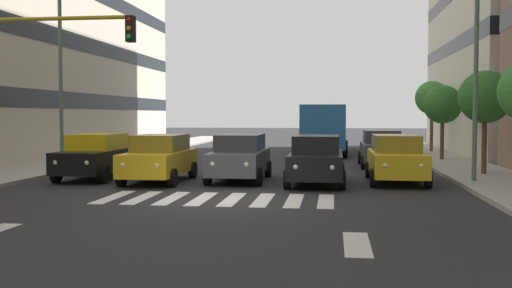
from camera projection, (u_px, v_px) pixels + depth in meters
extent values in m
plane|color=#262628|center=(217.00, 199.00, 17.15)|extent=(180.00, 180.00, 0.00)
cube|color=black|center=(22.00, 102.00, 35.42)|extent=(9.07, 29.84, 0.90)
cube|color=black|center=(21.00, 48.00, 35.26)|extent=(9.07, 29.84, 0.90)
cube|color=silver|center=(326.00, 201.00, 16.74)|extent=(0.45, 2.80, 0.01)
cube|color=silver|center=(294.00, 200.00, 16.86)|extent=(0.45, 2.80, 0.01)
cube|color=silver|center=(263.00, 200.00, 16.97)|extent=(0.45, 2.80, 0.01)
cube|color=silver|center=(232.00, 199.00, 17.09)|extent=(0.45, 2.80, 0.01)
cube|color=silver|center=(202.00, 199.00, 17.21)|extent=(0.45, 2.80, 0.01)
cube|color=silver|center=(172.00, 198.00, 17.33)|extent=(0.45, 2.80, 0.01)
cube|color=silver|center=(142.00, 198.00, 17.45)|extent=(0.45, 2.80, 0.01)
cube|color=silver|center=(113.00, 197.00, 17.56)|extent=(0.45, 2.80, 0.01)
cube|color=silver|center=(357.00, 244.00, 11.21)|extent=(0.50, 2.20, 0.01)
cube|color=gold|center=(396.00, 163.00, 21.22)|extent=(1.80, 4.40, 0.80)
cube|color=olive|center=(396.00, 143.00, 21.38)|extent=(1.58, 2.46, 0.60)
cylinder|color=black|center=(428.00, 179.00, 19.68)|extent=(0.22, 0.64, 0.64)
cylinder|color=black|center=(373.00, 178.00, 19.92)|extent=(0.22, 0.64, 0.64)
cylinder|color=black|center=(416.00, 170.00, 22.56)|extent=(0.22, 0.64, 0.64)
cylinder|color=black|center=(368.00, 170.00, 22.80)|extent=(0.22, 0.64, 0.64)
sphere|color=white|center=(421.00, 166.00, 19.01)|extent=(0.18, 0.18, 0.18)
sphere|color=white|center=(385.00, 166.00, 19.16)|extent=(0.18, 0.18, 0.18)
cube|color=black|center=(316.00, 164.00, 20.72)|extent=(1.80, 4.40, 0.80)
cube|color=black|center=(316.00, 144.00, 20.88)|extent=(1.58, 2.46, 0.60)
cylinder|color=black|center=(342.00, 180.00, 19.19)|extent=(0.22, 0.64, 0.64)
cylinder|color=black|center=(287.00, 179.00, 19.42)|extent=(0.22, 0.64, 0.64)
cylinder|color=black|center=(341.00, 172.00, 22.06)|extent=(0.22, 0.64, 0.64)
cylinder|color=black|center=(293.00, 171.00, 22.30)|extent=(0.22, 0.64, 0.64)
sphere|color=white|center=(332.00, 167.00, 18.51)|extent=(0.18, 0.18, 0.18)
sphere|color=white|center=(296.00, 167.00, 18.66)|extent=(0.18, 0.18, 0.18)
cube|color=#474C51|center=(240.00, 161.00, 21.83)|extent=(1.80, 4.40, 0.80)
cube|color=#343639|center=(240.00, 142.00, 21.99)|extent=(1.58, 2.46, 0.60)
cylinder|color=black|center=(259.00, 177.00, 20.29)|extent=(0.22, 0.64, 0.64)
cylinder|color=black|center=(207.00, 176.00, 20.53)|extent=(0.22, 0.64, 0.64)
cylinder|color=black|center=(268.00, 169.00, 23.17)|extent=(0.22, 0.64, 0.64)
cylinder|color=black|center=(223.00, 168.00, 23.41)|extent=(0.22, 0.64, 0.64)
sphere|color=white|center=(246.00, 164.00, 19.62)|extent=(0.18, 0.18, 0.18)
sphere|color=white|center=(212.00, 164.00, 19.77)|extent=(0.18, 0.18, 0.18)
cube|color=gold|center=(159.00, 162.00, 21.45)|extent=(1.80, 4.40, 0.80)
cube|color=olive|center=(161.00, 143.00, 21.61)|extent=(1.58, 2.46, 0.60)
cylinder|color=black|center=(172.00, 178.00, 19.91)|extent=(0.22, 0.64, 0.64)
cylinder|color=black|center=(121.00, 177.00, 20.15)|extent=(0.22, 0.64, 0.64)
cylinder|color=black|center=(193.00, 170.00, 22.79)|extent=(0.22, 0.64, 0.64)
cylinder|color=black|center=(148.00, 169.00, 23.02)|extent=(0.22, 0.64, 0.64)
sphere|color=white|center=(157.00, 165.00, 19.24)|extent=(0.18, 0.18, 0.18)
sphere|color=white|center=(123.00, 165.00, 19.39)|extent=(0.18, 0.18, 0.18)
cube|color=black|center=(96.00, 160.00, 22.51)|extent=(1.80, 4.40, 0.80)
cube|color=yellow|center=(98.00, 142.00, 22.67)|extent=(1.58, 2.46, 0.60)
cylinder|color=black|center=(104.00, 175.00, 20.97)|extent=(0.22, 0.64, 0.64)
cylinder|color=black|center=(56.00, 174.00, 21.21)|extent=(0.22, 0.64, 0.64)
cylinder|color=black|center=(132.00, 167.00, 23.85)|extent=(0.22, 0.64, 0.64)
cylinder|color=black|center=(89.00, 167.00, 24.08)|extent=(0.22, 0.64, 0.64)
sphere|color=white|center=(87.00, 163.00, 20.30)|extent=(0.18, 0.18, 0.18)
sphere|color=white|center=(56.00, 162.00, 20.45)|extent=(0.18, 0.18, 0.18)
cube|color=#474C51|center=(381.00, 152.00, 27.63)|extent=(1.80, 4.40, 0.80)
cube|color=#343639|center=(381.00, 137.00, 27.79)|extent=(1.58, 2.46, 0.60)
cylinder|color=black|center=(405.00, 163.00, 26.09)|extent=(0.22, 0.64, 0.64)
cylinder|color=black|center=(363.00, 162.00, 26.33)|extent=(0.22, 0.64, 0.64)
cylinder|color=black|center=(398.00, 158.00, 28.97)|extent=(0.22, 0.64, 0.64)
cylinder|color=black|center=(360.00, 158.00, 29.20)|extent=(0.22, 0.64, 0.64)
sphere|color=white|center=(399.00, 153.00, 25.42)|extent=(0.18, 0.18, 0.18)
sphere|color=white|center=(372.00, 153.00, 25.57)|extent=(0.18, 0.18, 0.18)
cube|color=#286BAD|center=(324.00, 126.00, 37.08)|extent=(2.50, 10.50, 2.50)
cube|color=black|center=(324.00, 117.00, 37.05)|extent=(2.52, 9.87, 0.80)
cylinder|color=black|center=(345.00, 149.00, 33.34)|extent=(0.28, 1.00, 1.00)
cylinder|color=black|center=(301.00, 149.00, 33.67)|extent=(0.28, 1.00, 1.00)
cylinder|color=black|center=(343.00, 143.00, 40.10)|extent=(0.28, 1.00, 1.00)
cylinder|color=black|center=(306.00, 143.00, 40.42)|extent=(0.28, 1.00, 1.00)
cylinder|color=#AD991E|center=(54.00, 19.00, 17.48)|extent=(4.68, 0.12, 0.12)
cube|color=black|center=(131.00, 29.00, 17.19)|extent=(0.24, 0.28, 0.76)
sphere|color=red|center=(129.00, 20.00, 17.03)|extent=(0.14, 0.14, 0.14)
sphere|color=orange|center=(129.00, 28.00, 17.04)|extent=(0.14, 0.14, 0.14)
sphere|color=green|center=(129.00, 37.00, 17.05)|extent=(0.14, 0.14, 0.14)
cylinder|color=#4C6B56|center=(476.00, 73.00, 20.41)|extent=(0.16, 0.16, 7.50)
cylinder|color=#4C6B56|center=(61.00, 78.00, 25.16)|extent=(0.16, 0.16, 7.72)
cylinder|color=#513823|center=(484.00, 143.00, 23.01)|extent=(0.20, 0.20, 2.38)
sphere|color=#2D6B28|center=(485.00, 97.00, 22.92)|extent=(2.06, 2.06, 2.06)
cylinder|color=#513823|center=(442.00, 138.00, 30.33)|extent=(0.20, 0.20, 2.24)
sphere|color=#2D6B28|center=(443.00, 104.00, 30.25)|extent=(1.98, 1.98, 1.98)
cylinder|color=#513823|center=(432.00, 130.00, 36.99)|extent=(0.20, 0.20, 2.72)
sphere|color=#387F33|center=(432.00, 98.00, 36.89)|extent=(2.10, 2.10, 2.10)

